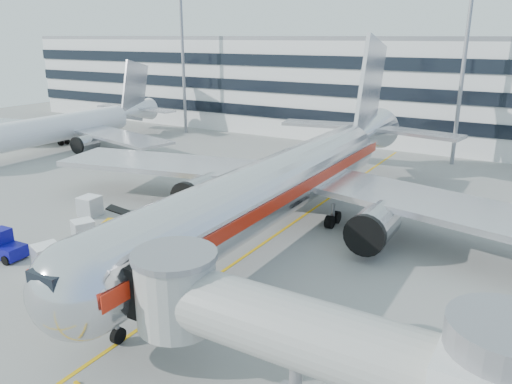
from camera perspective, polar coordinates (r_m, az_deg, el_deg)
The scene contains 14 objects.
ground at distance 33.95m, azimuth -5.62°, elevation -10.21°, with size 180.00×180.00×0.00m, color gray.
lead_in_line at distance 41.63m, azimuth 2.54°, elevation -4.73°, with size 0.25×70.00×0.01m, color #E9AD0C.
main_jet at distance 41.69m, azimuth 3.74°, elevation 1.44°, with size 50.95×48.70×16.06m.
jet_bridge at distance 20.80m, azimuth 9.02°, elevation -17.50°, with size 17.80×4.50×7.00m.
terminal at distance 84.33m, azimuth 18.56°, elevation 11.20°, with size 150.00×24.25×15.60m.
light_mast_west at distance 84.74m, azimuth -8.43°, elevation 16.72°, with size 2.40×1.20×25.45m.
light_mast_centre at distance 66.81m, azimuth 22.90°, elevation 15.44°, with size 2.40×1.20×25.45m.
second_jet at distance 77.20m, azimuth -21.20°, elevation 6.94°, with size 38.21×36.52×12.04m.
belt_loader at distance 42.78m, azimuth -14.25°, elevation -3.73°, with size 4.80×3.22×2.27m.
baggage_tug at distance 41.24m, azimuth -26.84°, elevation -5.54°, with size 2.93×1.97×2.14m.
cargo_container_left at distance 42.29m, azimuth -19.12°, elevation -4.16°, with size 2.07×2.07×1.66m.
cargo_container_right at distance 47.77m, azimuth -18.47°, elevation -1.53°, with size 1.82×1.82×1.80m.
cargo_container_front at distance 38.07m, azimuth -22.75°, elevation -6.88°, with size 2.16×2.16×1.81m.
ramp_worker at distance 34.09m, azimuth -21.10°, elevation -9.73°, with size 0.59×0.39×1.63m, color #B5F019.
Camera 1 is at (18.09, -24.04, 15.72)m, focal length 35.00 mm.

